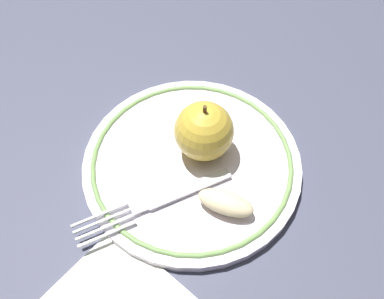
% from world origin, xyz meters
% --- Properties ---
extents(ground_plane, '(2.00, 2.00, 0.00)m').
position_xyz_m(ground_plane, '(0.00, 0.00, 0.00)').
color(ground_plane, '#45485C').
extents(plate, '(0.25, 0.25, 0.02)m').
position_xyz_m(plate, '(0.02, -0.01, 0.01)').
color(plate, white).
rests_on(plate, ground_plane).
extents(apple_red_whole, '(0.07, 0.07, 0.07)m').
position_xyz_m(apple_red_whole, '(0.03, -0.03, 0.05)').
color(apple_red_whole, gold).
rests_on(apple_red_whole, plate).
extents(apple_slice_front, '(0.06, 0.06, 0.02)m').
position_xyz_m(apple_slice_front, '(-0.05, -0.02, 0.03)').
color(apple_slice_front, beige).
rests_on(apple_slice_front, plate).
extents(fork, '(0.03, 0.18, 0.00)m').
position_xyz_m(fork, '(-0.01, 0.04, 0.02)').
color(fork, silver).
rests_on(fork, plate).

